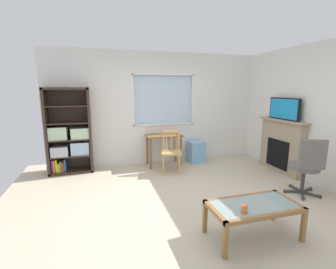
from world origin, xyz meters
name	(u,v)px	position (x,y,z in m)	size (l,w,h in m)	color
ground	(191,202)	(0.00, 0.00, -0.01)	(6.02, 5.53, 0.02)	beige
wall_back_with_window	(156,110)	(-0.02, 2.27, 1.29)	(5.02, 0.15, 2.63)	silver
wall_right	(324,115)	(2.57, 0.00, 1.32)	(0.12, 4.73, 2.63)	silver
bookshelf	(69,136)	(-1.98, 2.03, 0.79)	(0.90, 0.38, 1.82)	#38281E
desk_under_window	(164,140)	(0.08, 1.92, 0.60)	(0.81, 0.48, 0.73)	brown
wooden_chair	(171,151)	(0.11, 1.40, 0.46)	(0.51, 0.50, 0.90)	tan
plastic_drawer_unit	(196,152)	(0.91, 1.97, 0.26)	(0.35, 0.40, 0.51)	#72ADDB
fireplace	(281,146)	(2.42, 0.80, 0.58)	(0.26, 1.23, 1.15)	tan
tv	(284,109)	(2.40, 0.80, 1.37)	(0.06, 0.81, 0.46)	black
office_chair	(307,164)	(1.93, -0.35, 0.55)	(0.58, 0.62, 1.00)	slate
coffee_table	(253,209)	(0.38, -1.08, 0.37)	(1.08, 0.56, 0.43)	#8C9E99
sippy_cup	(244,209)	(0.15, -1.22, 0.48)	(0.07, 0.07, 0.09)	orange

